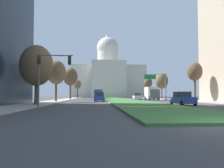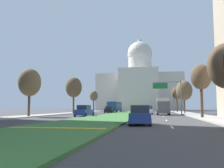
{
  "view_description": "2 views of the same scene",
  "coord_description": "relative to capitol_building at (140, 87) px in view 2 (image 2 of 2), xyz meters",
  "views": [
    {
      "loc": [
        -5.59,
        -8.96,
        1.29
      ],
      "look_at": [
        -1.06,
        56.69,
        4.44
      ],
      "focal_mm": 36.23,
      "sensor_mm": 36.0,
      "label": 1
    },
    {
      "loc": [
        6.35,
        -2.91,
        1.53
      ],
      "look_at": [
        -2.59,
        47.84,
        6.39
      ],
      "focal_mm": 39.12,
      "sensor_mm": 36.0,
      "label": 2
    }
  ],
  "objects": [
    {
      "name": "ground_plane",
      "position": [
        0.0,
        -51.31,
        -10.2
      ],
      "size": [
        260.0,
        260.0,
        0.0
      ],
      "primitive_type": "plane",
      "color": "#3D3D3F"
    },
    {
      "name": "grass_median",
      "position": [
        0.0,
        -56.53,
        -10.13
      ],
      "size": [
        7.27,
        93.98,
        0.14
      ],
      "primitive_type": "cube",
      "color": "#386B33",
      "rests_on": "ground_plane"
    },
    {
      "name": "median_curb_nose",
      "position": [
        0.0,
        -91.18,
        -10.04
      ],
      "size": [
        6.54,
        0.5,
        0.04
      ],
      "primitive_type": "cube",
      "color": "gold",
      "rests_on": "grass_median"
    },
    {
      "name": "lane_dashes_right",
      "position": [
        7.59,
        -56.01,
        -10.19
      ],
      "size": [
        0.16,
        68.2,
        0.01
      ],
      "color": "silver",
      "rests_on": "ground_plane"
    },
    {
      "name": "sidewalk_left",
      "position": [
        -13.56,
        -61.75,
        -10.12
      ],
      "size": [
        4.0,
        93.98,
        0.15
      ],
      "primitive_type": "cube",
      "color": "#9E9991",
      "rests_on": "ground_plane"
    },
    {
      "name": "sidewalk_right",
      "position": [
        13.56,
        -61.75,
        -10.12
      ],
      "size": [
        4.0,
        93.98,
        0.15
      ],
      "primitive_type": "cube",
      "color": "#9E9991",
      "rests_on": "ground_plane"
    },
    {
      "name": "capitol_building",
      "position": [
        0.0,
        0.0,
        0.0
      ],
      "size": [
        35.85,
        22.51,
        31.51
      ],
      "color": "beige",
      "rests_on": "ground_plane"
    },
    {
      "name": "traffic_light_far_right",
      "position": [
        11.06,
        -41.98,
        -6.88
      ],
      "size": [
        0.28,
        0.35,
        5.2
      ],
      "color": "#515456",
      "rests_on": "ground_plane"
    },
    {
      "name": "overhead_guide_sign",
      "position": [
        9.28,
        -58.73,
        -5.56
      ],
      "size": [
        5.38,
        0.2,
        6.5
      ],
      "color": "#515456",
      "rests_on": "ground_plane"
    },
    {
      "name": "street_tree_left_mid",
      "position": [
        -12.81,
        -71.53,
        -4.89
      ],
      "size": [
        3.47,
        3.47,
        7.51
      ],
      "color": "#4C3823",
      "rests_on": "ground_plane"
    },
    {
      "name": "street_tree_right_mid",
      "position": [
        12.54,
        -72.05,
        -4.68
      ],
      "size": [
        2.76,
        2.76,
        7.32
      ],
      "color": "#4C3823",
      "rests_on": "ground_plane"
    },
    {
      "name": "street_tree_left_far",
      "position": [
        -12.63,
        -51.17,
        -4.05
      ],
      "size": [
        3.85,
        3.85,
        8.59
      ],
      "color": "#4C3823",
      "rests_on": "ground_plane"
    },
    {
      "name": "street_tree_right_far",
      "position": [
        12.85,
        -49.76,
        -4.97
      ],
      "size": [
        3.6,
        3.6,
        7.49
      ],
      "color": "#4C3823",
      "rests_on": "ground_plane"
    },
    {
      "name": "street_tree_left_distant",
      "position": [
        -12.16,
        -33.82,
        -5.34
      ],
      "size": [
        2.52,
        2.52,
        6.51
      ],
      "color": "#4C3823",
      "rests_on": "ground_plane"
    },
    {
      "name": "street_tree_right_distant",
      "position": [
        12.55,
        -34.06,
        -4.71
      ],
      "size": [
        2.96,
        2.96,
        7.39
      ],
      "color": "#4C3823",
      "rests_on": "ground_plane"
    },
    {
      "name": "sedan_lead_stopped",
      "position": [
        5.06,
        -85.13,
        -9.41
      ],
      "size": [
        2.02,
        4.2,
        1.68
      ],
      "color": "navy",
      "rests_on": "ground_plane"
    },
    {
      "name": "sedan_midblock",
      "position": [
        -4.96,
        -68.14,
        -9.35
      ],
      "size": [
        2.22,
        4.72,
        1.83
      ],
      "color": "navy",
      "rests_on": "ground_plane"
    },
    {
      "name": "sedan_distant",
      "position": [
        4.9,
        -54.68,
        -9.37
      ],
      "size": [
        2.04,
        4.5,
        1.77
      ],
      "color": "#BCBCC1",
      "rests_on": "ground_plane"
    },
    {
      "name": "sedan_far_horizon",
      "position": [
        -5.09,
        -45.5,
        -9.39
      ],
      "size": [
        1.96,
        4.22,
        1.71
      ],
      "color": "black",
      "rests_on": "ground_plane"
    },
    {
      "name": "box_truck_delivery",
      "position": [
        7.87,
        -58.04,
        -8.52
      ],
      "size": [
        2.4,
        6.4,
        3.2
      ],
      "color": "#4C5156",
      "rests_on": "ground_plane"
    },
    {
      "name": "city_bus",
      "position": [
        -5.06,
        -37.05,
        -8.43
      ],
      "size": [
        2.62,
        11.0,
        2.95
      ],
      "color": "#1E4C8C",
      "rests_on": "ground_plane"
    }
  ]
}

